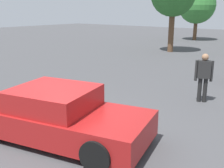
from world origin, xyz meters
The scene contains 4 objects.
ground_plane centered at (0.00, 0.00, 0.00)m, with size 80.00×80.00×0.00m, color #424244.
sedan_foreground centered at (0.16, -0.11, 0.57)m, with size 4.57×2.73×1.23m.
pedestrian centered at (1.82, 4.58, 0.95)m, with size 0.52×0.39×1.60m.
tree_back_left centered at (-5.84, 22.82, 3.37)m, with size 3.56×3.56×5.16m.
Camera 1 is at (4.80, -3.90, 2.93)m, focal length 43.38 mm.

